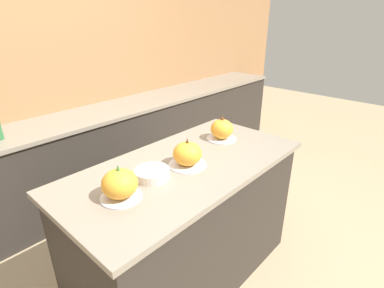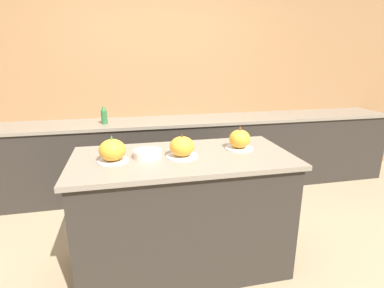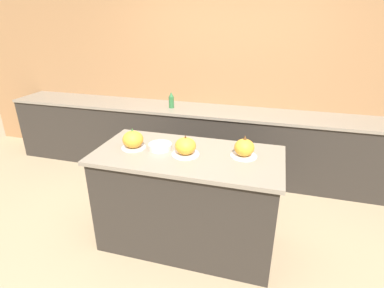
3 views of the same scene
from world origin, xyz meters
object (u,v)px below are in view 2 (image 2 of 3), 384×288
(pumpkin_cake_center, at_px, (182,147))
(pumpkin_cake_right, at_px, (240,140))
(mixing_bowl, at_px, (147,154))
(bottle_tall, at_px, (104,115))
(pumpkin_cake_left, at_px, (112,151))

(pumpkin_cake_center, xyz_separation_m, pumpkin_cake_right, (0.48, 0.10, 0.00))
(pumpkin_cake_right, xyz_separation_m, mixing_bowl, (-0.73, -0.06, -0.05))
(pumpkin_cake_right, bearing_deg, bottle_tall, 130.11)
(pumpkin_cake_center, xyz_separation_m, bottle_tall, (-0.63, 1.42, -0.00))
(pumpkin_cake_right, distance_m, bottle_tall, 1.72)
(bottle_tall, bearing_deg, pumpkin_cake_center, -66.09)
(pumpkin_cake_left, bearing_deg, mixing_bowl, 8.83)
(pumpkin_cake_left, relative_size, pumpkin_cake_right, 0.97)
(bottle_tall, bearing_deg, pumpkin_cake_left, -84.33)
(bottle_tall, relative_size, mixing_bowl, 1.04)
(pumpkin_cake_center, bearing_deg, mixing_bowl, 169.65)
(pumpkin_cake_left, bearing_deg, bottle_tall, 95.67)
(pumpkin_cake_left, bearing_deg, pumpkin_cake_center, -0.91)
(pumpkin_cake_left, distance_m, bottle_tall, 1.42)
(pumpkin_cake_right, height_order, bottle_tall, pumpkin_cake_right)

